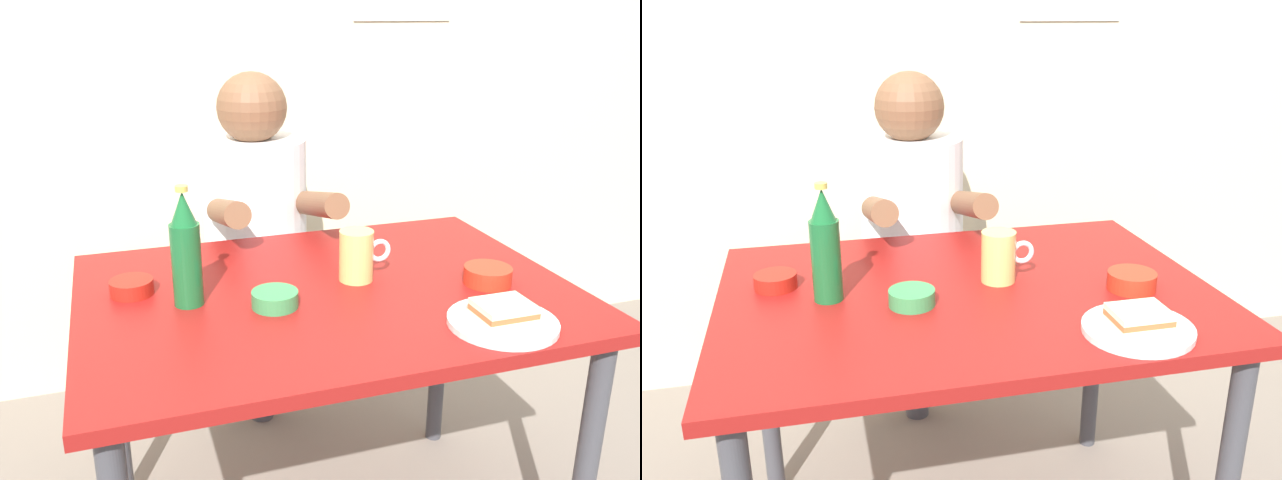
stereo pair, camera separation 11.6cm
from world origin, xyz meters
The scene contains 12 objects.
wall_back centered at (0.00, 1.05, 1.30)m, with size 4.40×0.09×2.60m.
dining_table centered at (0.00, 0.00, 0.65)m, with size 1.10×0.80×0.74m.
stool centered at (-0.02, 0.63, 0.35)m, with size 0.34×0.34×0.45m.
person_seated centered at (-0.02, 0.62, 0.77)m, with size 0.33×0.56×0.72m.
plate_orange centered at (0.27, -0.29, 0.75)m, with size 0.22×0.22×0.01m, color silver.
sandwich centered at (0.27, -0.29, 0.77)m, with size 0.11×0.09×0.04m.
beer_mug centered at (0.08, 0.03, 0.80)m, with size 0.13×0.08×0.12m.
beer_bottle centered at (-0.31, 0.01, 0.86)m, with size 0.06×0.06×0.26m.
sauce_bowl_chili centered at (0.36, -0.09, 0.76)m, with size 0.11×0.11×0.04m.
sambal_bowl_red centered at (-0.42, 0.11, 0.76)m, with size 0.10×0.10×0.03m.
dip_bowl_green centered at (-0.14, -0.06, 0.76)m, with size 0.10×0.10×0.03m.
spoon centered at (0.13, 0.20, 0.75)m, with size 0.04×0.12×0.01m.
Camera 1 is at (-0.44, -1.30, 1.34)m, focal length 37.09 mm.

